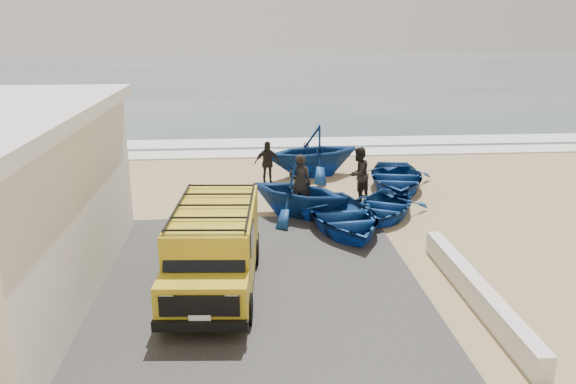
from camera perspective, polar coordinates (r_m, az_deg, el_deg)
name	(u,v)px	position (r m, az deg, el deg)	size (l,w,h in m)	color
ground	(250,256)	(15.17, -3.90, -6.51)	(160.00, 160.00, 0.00)	tan
slab	(164,292)	(13.49, -12.45, -9.92)	(12.00, 10.00, 0.05)	#3A3835
ocean	(244,73)	(70.18, -4.51, 12.00)	(180.00, 88.00, 0.01)	#385166
surf_line	(246,154)	(26.60, -4.24, 3.89)	(180.00, 1.60, 0.06)	white
surf_wash	(246,143)	(29.05, -4.28, 4.98)	(180.00, 2.20, 0.04)	white
parapet	(476,291)	(13.34, 18.58, -9.56)	(0.35, 6.00, 0.55)	silver
van	(214,245)	(13.10, -7.50, -5.40)	(2.17, 4.81, 2.01)	gold
boat_near_left	(343,216)	(16.93, 5.56, -2.45)	(2.95, 4.13, 0.86)	navy
boat_near_right	(385,206)	(18.26, 9.79, -1.42)	(2.43, 3.40, 0.70)	navy
boat_mid_left	(298,191)	(17.79, 1.05, 0.14)	(2.89, 3.35, 1.77)	navy
boat_mid_right	(396,178)	(21.35, 10.87, 1.44)	(2.95, 4.13, 0.86)	navy
boat_far_left	(313,151)	(22.63, 2.51, 4.18)	(3.37, 3.91, 2.06)	navy
fisherman_front	(300,184)	(18.09, 1.22, 0.80)	(0.73, 0.48, 1.99)	black
fisherman_middle	(358,174)	(19.64, 7.16, 1.83)	(0.92, 0.72, 1.89)	black
fisherman_back	(267,163)	(21.50, -2.14, 2.98)	(0.98, 0.41, 1.68)	black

